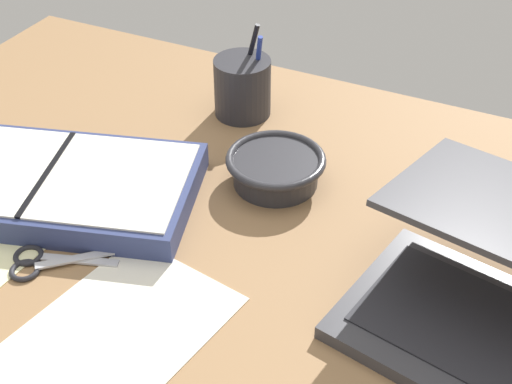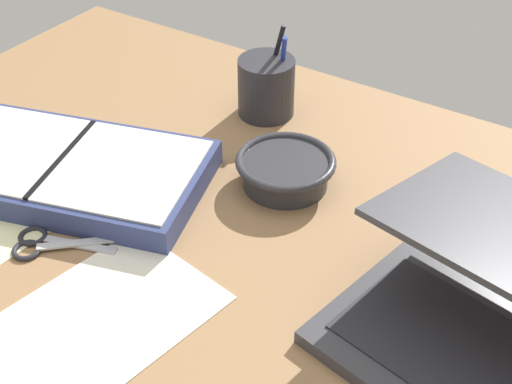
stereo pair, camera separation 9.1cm
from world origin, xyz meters
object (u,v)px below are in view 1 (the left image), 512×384
at_px(laptop, 510,300).
at_px(scissors, 40,262).
at_px(pen_cup, 243,87).
at_px(bowl, 276,168).
at_px(planner, 50,184).

distance_m(laptop, scissors, 0.57).
bearing_deg(pen_cup, bowl, -49.95).
relative_size(pen_cup, scissors, 1.13).
distance_m(laptop, pen_cup, 0.57).
height_order(pen_cup, planner, pen_cup).
bearing_deg(scissors, planner, 92.02).
bearing_deg(pen_cup, laptop, -32.02).
bearing_deg(laptop, pen_cup, 159.37).
bearing_deg(planner, laptop, -14.54).
bearing_deg(laptop, planner, -166.82).
bearing_deg(bowl, planner, -148.85).
distance_m(laptop, planner, 0.63).
xyz_separation_m(planner, scissors, (0.08, -0.12, -0.02)).
xyz_separation_m(laptop, bowl, (-0.35, 0.15, -0.02)).
bearing_deg(pen_cup, planner, -114.50).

